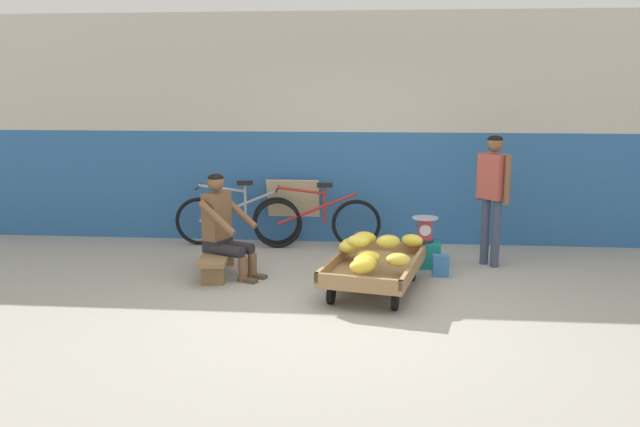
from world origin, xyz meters
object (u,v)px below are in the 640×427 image
Objects in this scene: banana_cart at (375,269)px; sign_board at (294,210)px; vendor_seated at (223,226)px; weighing_scale at (425,229)px; bicycle_far_left at (317,222)px; bicycle_near_left at (238,219)px; low_bench at (218,257)px; plastic_crate at (424,254)px; shopping_bag at (441,266)px; customer_adult at (493,186)px.

banana_cart is 2.39m from sign_board.
vendor_seated is 3.80× the size of weighing_scale.
bicycle_near_left is at bearing 175.15° from bicycle_far_left.
bicycle_far_left is at bearing 52.74° from low_bench.
plastic_crate is at bearing 59.60° from banana_cart.
low_bench is (-1.75, 0.46, -0.04)m from banana_cart.
shopping_bag is (2.48, 0.15, -0.08)m from low_bench.
bicycle_far_left is at bearing 149.49° from weighing_scale.
sign_board is at bearing 19.89° from bicycle_near_left.
weighing_scale is 0.18× the size of bicycle_near_left.
customer_adult is at bearing 10.12° from weighing_scale.
weighing_scale reaches higher than banana_cart.
bicycle_near_left is 1.91× the size of sign_board.
banana_cart is at bearing -66.60° from bicycle_far_left.
low_bench is at bearing -168.15° from customer_adult.
bicycle_near_left reaches higher than shopping_bag.
customer_adult reaches higher than bicycle_near_left.
shopping_bag is (-0.61, -0.50, -0.83)m from customer_adult.
banana_cart is 1.39× the size of vendor_seated.
vendor_seated is 2.35m from plastic_crate.
low_bench is 2.39m from weighing_scale.
bicycle_far_left is at bearing 162.87° from customer_adult.
plastic_crate reaches higher than low_bench.
bicycle_far_left reaches higher than banana_cart.
low_bench is 4.67× the size of shopping_bag.
weighing_scale is (2.32, 0.51, 0.25)m from low_bench.
bicycle_near_left is at bearing 159.91° from plastic_crate.
sign_board is 0.57× the size of customer_adult.
vendor_seated is at bearing -108.57° from sign_board.
bicycle_near_left is 3.31m from customer_adult.
banana_cart is 2.60m from bicycle_near_left.
vendor_seated reaches higher than bicycle_near_left.
shopping_bag is at bearing 4.30° from vendor_seated.
vendor_seated is 0.69× the size of bicycle_far_left.
low_bench is 3.74× the size of weighing_scale.
sign_board is (0.57, 1.68, -0.14)m from vendor_seated.
customer_adult is (0.77, 0.14, 0.50)m from weighing_scale.
customer_adult is 1.15m from shopping_bag.
shopping_bag is at bearing -66.85° from plastic_crate.
vendor_seated reaches higher than low_bench.
low_bench is at bearing -87.07° from bicycle_near_left.
bicycle_far_left is (-1.34, 0.79, -0.10)m from weighing_scale.
shopping_bag is (2.40, 0.18, -0.45)m from vendor_seated.
bicycle_far_left is at bearing 142.30° from shopping_bag.
bicycle_near_left is (-1.82, 1.85, 0.11)m from banana_cart.
sign_board is (0.72, 0.26, 0.08)m from bicycle_near_left.
bicycle_far_left is 0.49m from sign_board.
vendor_seated is at bearing 165.61° from banana_cart.
banana_cart is at bearing -14.39° from vendor_seated.
sign_board reaches higher than bicycle_near_left.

